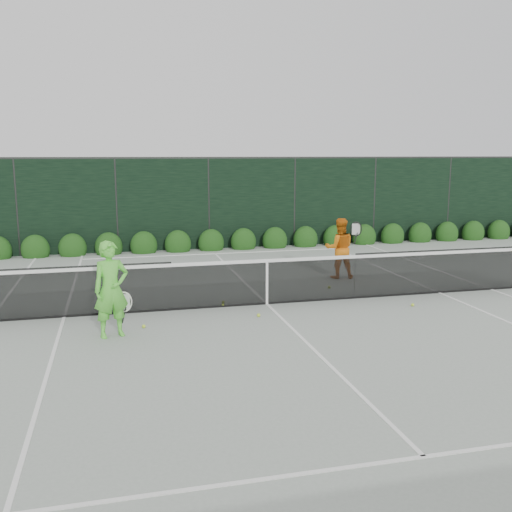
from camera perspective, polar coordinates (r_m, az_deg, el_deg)
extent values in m
plane|color=gray|center=(12.18, 1.09, -4.85)|extent=(80.00, 80.00, 0.00)
cube|color=black|center=(11.72, -19.20, -3.47)|extent=(4.40, 0.01, 1.02)
cube|color=black|center=(12.06, 1.10, -2.64)|extent=(4.00, 0.01, 0.96)
cube|color=black|center=(13.73, 18.28, -1.46)|extent=(4.40, 0.01, 1.02)
cube|color=white|center=(11.97, 1.11, -0.48)|extent=(12.80, 0.03, 0.07)
cube|color=black|center=(12.17, 1.09, -4.76)|extent=(12.80, 0.02, 0.04)
cube|color=white|center=(12.07, 1.10, -2.75)|extent=(0.05, 0.03, 0.91)
imported|color=#5ED83F|center=(10.19, -14.29, -3.25)|extent=(0.71, 0.58, 1.69)
torus|color=white|center=(10.35, -13.11, -4.50)|extent=(0.30, 0.04, 0.30)
cylinder|color=black|center=(10.41, -13.06, -5.78)|extent=(0.10, 0.03, 0.30)
imported|color=orange|center=(14.73, 8.35, 0.77)|extent=(0.86, 0.73, 1.55)
torus|color=black|center=(14.61, 9.97, 2.67)|extent=(0.30, 0.09, 0.30)
cylinder|color=black|center=(14.64, 9.95, 1.74)|extent=(0.10, 0.03, 0.30)
cube|color=white|center=(14.56, 22.47, -3.11)|extent=(0.06, 23.77, 0.01)
cube|color=white|center=(11.83, -18.64, -5.81)|extent=(0.06, 23.77, 0.01)
cube|color=white|center=(13.80, 17.87, -3.52)|extent=(0.06, 23.77, 0.01)
cube|color=white|center=(23.65, -6.40, 2.47)|extent=(11.03, 0.06, 0.01)
cube|color=white|center=(18.29, -4.11, 0.24)|extent=(8.23, 0.06, 0.01)
cube|color=white|center=(6.62, 16.43, -18.69)|extent=(8.23, 0.06, 0.01)
cube|color=white|center=(12.17, 1.09, -4.82)|extent=(0.06, 12.80, 0.01)
cube|color=black|center=(19.17, -4.74, 5.19)|extent=(32.00, 0.06, 3.00)
cube|color=#262826|center=(19.10, -4.80, 9.77)|extent=(32.00, 0.06, 0.06)
cylinder|color=#262826|center=(19.15, -22.80, 4.43)|extent=(0.08, 0.08, 3.00)
cylinder|color=#262826|center=(18.93, -13.77, 4.87)|extent=(0.08, 0.08, 3.00)
cylinder|color=#262826|center=(19.17, -4.74, 5.19)|extent=(0.08, 0.08, 3.00)
cylinder|color=#262826|center=(19.87, 3.87, 5.38)|extent=(0.08, 0.08, 3.00)
cylinder|color=#262826|center=(20.98, 11.73, 5.45)|extent=(0.08, 0.08, 3.00)
cylinder|color=#262826|center=(22.44, 18.69, 5.42)|extent=(0.08, 0.08, 3.00)
ellipsoid|color=black|center=(18.89, -21.19, 0.59)|extent=(0.86, 0.65, 0.94)
ellipsoid|color=black|center=(18.78, -17.87, 0.74)|extent=(0.86, 0.65, 0.94)
ellipsoid|color=black|center=(18.74, -14.51, 0.89)|extent=(0.86, 0.65, 0.94)
ellipsoid|color=black|center=(18.75, -11.15, 1.03)|extent=(0.86, 0.65, 0.94)
ellipsoid|color=black|center=(18.84, -7.81, 1.17)|extent=(0.86, 0.65, 0.94)
ellipsoid|color=black|center=(18.98, -4.51, 1.30)|extent=(0.86, 0.65, 0.94)
ellipsoid|color=black|center=(19.19, -1.27, 1.43)|extent=(0.86, 0.65, 0.94)
ellipsoid|color=black|center=(19.46, 1.89, 1.54)|extent=(0.86, 0.65, 0.94)
ellipsoid|color=black|center=(19.78, 4.96, 1.65)|extent=(0.86, 0.65, 0.94)
ellipsoid|color=black|center=(20.16, 7.92, 1.76)|extent=(0.86, 0.65, 0.94)
ellipsoid|color=black|center=(20.60, 10.77, 1.85)|extent=(0.86, 0.65, 0.94)
ellipsoid|color=black|center=(21.08, 13.49, 1.94)|extent=(0.86, 0.65, 0.94)
ellipsoid|color=black|center=(21.60, 16.08, 2.01)|extent=(0.86, 0.65, 0.94)
ellipsoid|color=black|center=(22.17, 18.55, 2.08)|extent=(0.86, 0.65, 0.94)
ellipsoid|color=black|center=(22.78, 20.89, 2.15)|extent=(0.86, 0.65, 0.94)
ellipsoid|color=black|center=(23.42, 23.10, 2.20)|extent=(0.86, 0.65, 0.94)
sphere|color=#C0E432|center=(12.44, 15.40, -4.73)|extent=(0.07, 0.07, 0.07)
sphere|color=#C0E432|center=(11.25, 0.26, -5.94)|extent=(0.07, 0.07, 0.07)
sphere|color=#C0E432|center=(12.23, -3.31, -4.63)|extent=(0.07, 0.07, 0.07)
sphere|color=#C0E432|center=(11.99, -3.33, -4.94)|extent=(0.07, 0.07, 0.07)
sphere|color=#C0E432|center=(10.75, -11.16, -6.91)|extent=(0.07, 0.07, 0.07)
sphere|color=#C0E432|center=(13.67, 7.34, -3.11)|extent=(0.07, 0.07, 0.07)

